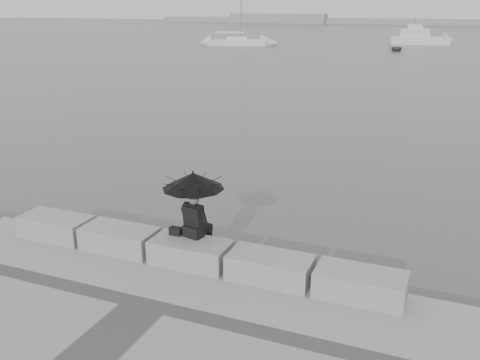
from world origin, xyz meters
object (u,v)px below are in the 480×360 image
at_px(seated_person, 193,189).
at_px(motor_cruiser, 420,38).
at_px(sailboat_left, 238,42).
at_px(dinghy, 396,48).

relative_size(seated_person, motor_cruiser, 0.16).
bearing_deg(seated_person, motor_cruiser, 103.03).
distance_m(seated_person, motor_cruiser, 74.13).
relative_size(seated_person, sailboat_left, 0.11).
bearing_deg(motor_cruiser, seated_person, -101.26).
bearing_deg(motor_cruiser, dinghy, -110.39).
height_order(sailboat_left, motor_cruiser, sailboat_left).
distance_m(motor_cruiser, dinghy, 12.46).
xyz_separation_m(seated_person, motor_cruiser, (-1.90, 74.10, -1.13)).
height_order(seated_person, sailboat_left, sailboat_left).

